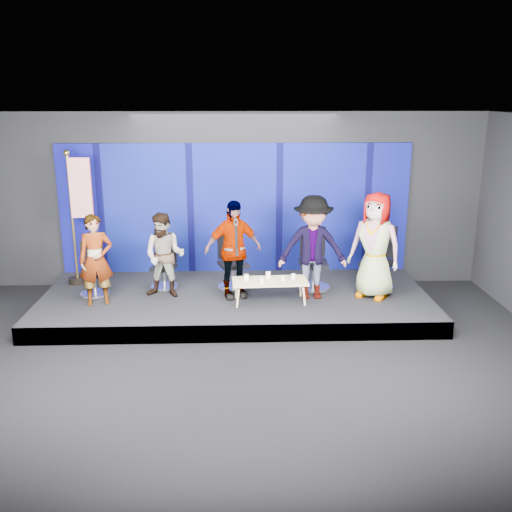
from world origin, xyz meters
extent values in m
plane|color=black|center=(0.00, 0.00, 0.00)|extent=(10.00, 10.00, 0.00)
cube|color=black|center=(0.00, 4.00, 1.75)|extent=(10.00, 0.02, 3.50)
cube|color=black|center=(0.00, -4.00, 1.75)|extent=(10.00, 0.02, 3.50)
cube|color=black|center=(0.00, 0.00, 3.50)|extent=(10.00, 8.00, 0.02)
cube|color=black|center=(0.00, 2.50, 0.15)|extent=(7.00, 3.00, 0.30)
cube|color=#090864|center=(0.00, 3.95, 1.60)|extent=(7.00, 0.08, 2.60)
cylinder|color=silver|center=(-2.55, 2.49, 0.33)|extent=(0.67, 0.67, 0.05)
cylinder|color=silver|center=(-2.55, 2.49, 0.54)|extent=(0.06, 0.06, 0.37)
cube|color=black|center=(-2.55, 2.49, 0.72)|extent=(0.54, 0.54, 0.06)
cube|color=black|center=(-2.61, 2.70, 1.02)|extent=(0.40, 0.15, 0.50)
imported|color=black|center=(-2.38, 2.07, 1.09)|extent=(0.65, 0.51, 1.58)
cylinder|color=silver|center=(-1.34, 2.85, 0.33)|extent=(0.62, 0.62, 0.05)
cylinder|color=silver|center=(-1.34, 2.85, 0.53)|extent=(0.06, 0.06, 0.35)
cube|color=black|center=(-1.34, 2.85, 0.71)|extent=(0.50, 0.50, 0.06)
cube|color=black|center=(-1.30, 3.06, 1.00)|extent=(0.39, 0.12, 0.49)
imported|color=black|center=(-1.25, 2.41, 1.06)|extent=(0.84, 0.71, 1.53)
cylinder|color=silver|center=(-0.04, 2.79, 0.33)|extent=(0.77, 0.77, 0.06)
cylinder|color=silver|center=(-0.04, 2.79, 0.56)|extent=(0.07, 0.07, 0.41)
cube|color=black|center=(-0.04, 2.79, 0.77)|extent=(0.62, 0.62, 0.07)
cube|color=black|center=(-0.12, 3.02, 1.10)|extent=(0.44, 0.19, 0.56)
imported|color=black|center=(-0.04, 2.34, 1.18)|extent=(1.11, 0.73, 1.76)
cylinder|color=silver|center=(1.45, 2.69, 0.33)|extent=(0.66, 0.66, 0.06)
cylinder|color=silver|center=(1.45, 2.69, 0.58)|extent=(0.08, 0.08, 0.43)
cube|color=black|center=(1.45, 2.69, 0.79)|extent=(0.53, 0.53, 0.08)
cube|color=black|center=(1.45, 2.95, 1.15)|extent=(0.47, 0.07, 0.59)
imported|color=black|center=(1.36, 2.25, 1.22)|extent=(1.21, 0.72, 1.85)
cylinder|color=silver|center=(2.64, 2.68, 0.33)|extent=(0.92, 0.92, 0.07)
cylinder|color=silver|center=(2.64, 2.68, 0.59)|extent=(0.08, 0.08, 0.44)
cube|color=black|center=(2.64, 2.68, 0.81)|extent=(0.74, 0.74, 0.08)
cube|color=black|center=(2.79, 2.90, 1.17)|extent=(0.43, 0.32, 0.61)
imported|color=black|center=(2.47, 2.27, 1.25)|extent=(1.11, 1.03, 1.90)
cube|color=tan|center=(0.60, 2.05, 0.68)|extent=(1.32, 0.61, 0.04)
cylinder|color=tan|center=(0.04, 1.81, 0.48)|extent=(0.04, 0.04, 0.36)
cylinder|color=tan|center=(0.02, 2.23, 0.48)|extent=(0.04, 0.04, 0.36)
cylinder|color=tan|center=(1.18, 1.86, 0.48)|extent=(0.04, 0.04, 0.36)
cylinder|color=tan|center=(1.16, 2.29, 0.48)|extent=(0.04, 0.04, 0.36)
cylinder|color=white|center=(0.19, 2.08, 0.75)|extent=(0.08, 0.08, 0.10)
cylinder|color=white|center=(0.45, 1.94, 0.74)|extent=(0.07, 0.07, 0.08)
cylinder|color=white|center=(0.58, 2.19, 0.75)|extent=(0.09, 0.09, 0.10)
cylinder|color=white|center=(0.82, 2.02, 0.74)|extent=(0.07, 0.07, 0.08)
cylinder|color=white|center=(1.01, 2.12, 0.74)|extent=(0.07, 0.07, 0.09)
cylinder|color=black|center=(-3.05, 3.21, 0.35)|extent=(0.34, 0.34, 0.11)
cylinder|color=#B7963A|center=(-3.05, 3.21, 1.57)|extent=(0.05, 0.05, 2.33)
sphere|color=#B7963A|center=(-3.05, 3.21, 2.79)|extent=(0.12, 0.12, 0.12)
cube|color=#A21217|center=(-2.84, 3.18, 2.16)|extent=(0.41, 0.08, 1.11)
camera|label=1|loc=(0.03, -7.36, 3.81)|focal=40.00mm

